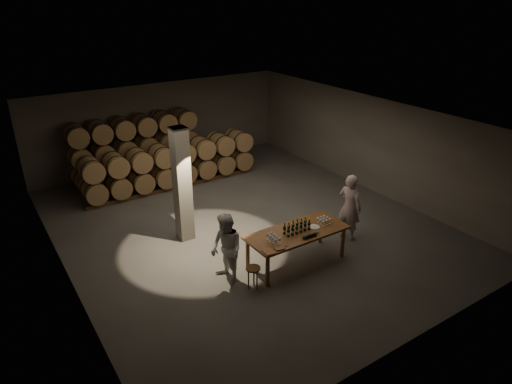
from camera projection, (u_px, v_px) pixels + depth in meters
room at (182, 185)px, 12.15m from camera, size 12.00×12.00×12.00m
tasting_table at (297, 235)px, 11.33m from camera, size 2.60×1.10×0.90m
barrel_stack_back at (135, 147)px, 16.35m from camera, size 4.70×0.95×2.31m
barrel_stack_front at (172, 164)px, 15.83m from camera, size 6.26×0.95×1.57m
bottle_cluster at (297, 228)px, 11.23m from camera, size 0.73×0.23×0.30m
lying_bottles at (310, 236)px, 11.00m from camera, size 0.49×0.09×0.09m
glass_cluster_left at (274, 237)px, 10.78m from camera, size 0.19×0.41×0.17m
glass_cluster_right at (324, 219)px, 11.63m from camera, size 0.30×0.30×0.16m
plate at (314, 227)px, 11.48m from camera, size 0.28×0.28×0.02m
notebook_near at (279, 248)px, 10.53m from camera, size 0.25×0.22×0.03m
notebook_corner at (269, 252)px, 10.39m from camera, size 0.26×0.32×0.02m
pen at (284, 246)px, 10.61m from camera, size 0.15×0.06×0.01m
stool at (253, 271)px, 10.45m from camera, size 0.34×0.34×0.57m
person_man at (350, 207)px, 12.43m from camera, size 0.61×0.78×1.90m
person_woman at (226, 249)px, 10.56m from camera, size 0.71×0.88×1.75m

